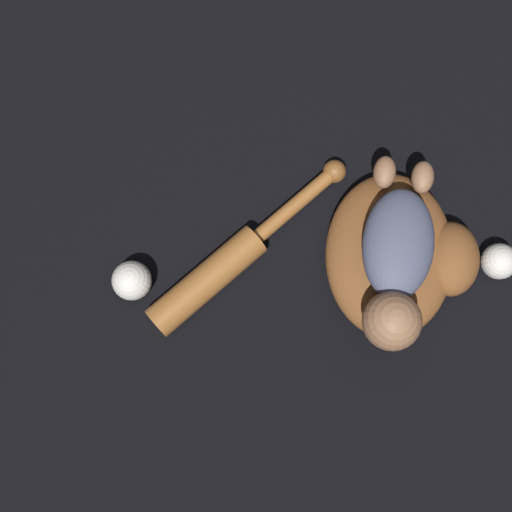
{
  "coord_description": "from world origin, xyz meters",
  "views": [
    {
      "loc": [
        0.3,
        -0.14,
        1.28
      ],
      "look_at": [
        0.05,
        -0.21,
        0.07
      ],
      "focal_mm": 50.0,
      "sensor_mm": 36.0,
      "label": 1
    }
  ],
  "objects_px": {
    "baseball_spare": "(499,261)",
    "baby_figure": "(396,264)",
    "baseball_bat": "(228,262)",
    "baseball": "(132,281)",
    "baseball_glove": "(400,255)"
  },
  "relations": [
    {
      "from": "baseball_bat",
      "to": "baseball",
      "type": "xyz_separation_m",
      "value": [
        0.08,
        -0.16,
        0.01
      ]
    },
    {
      "from": "baseball_bat",
      "to": "baseball",
      "type": "distance_m",
      "value": 0.17
    },
    {
      "from": "baby_figure",
      "to": "baseball_bat",
      "type": "xyz_separation_m",
      "value": [
        0.05,
        -0.28,
        -0.1
      ]
    },
    {
      "from": "baseball_glove",
      "to": "baseball",
      "type": "bearing_deg",
      "value": -69.3
    },
    {
      "from": "baseball_glove",
      "to": "baseball_spare",
      "type": "bearing_deg",
      "value": 102.75
    },
    {
      "from": "baseball_spare",
      "to": "baby_figure",
      "type": "bearing_deg",
      "value": -67.41
    },
    {
      "from": "baseball_glove",
      "to": "baseball_bat",
      "type": "height_order",
      "value": "baseball_glove"
    },
    {
      "from": "baseball_glove",
      "to": "baseball_bat",
      "type": "xyz_separation_m",
      "value": [
        0.09,
        -0.29,
        -0.02
      ]
    },
    {
      "from": "baseball_glove",
      "to": "baseball",
      "type": "xyz_separation_m",
      "value": [
        0.17,
        -0.45,
        -0.01
      ]
    },
    {
      "from": "baseball_bat",
      "to": "baseball_spare",
      "type": "height_order",
      "value": "baseball_spare"
    },
    {
      "from": "baby_figure",
      "to": "baseball",
      "type": "relative_size",
      "value": 4.8
    },
    {
      "from": "baseball",
      "to": "baseball_spare",
      "type": "relative_size",
      "value": 1.09
    },
    {
      "from": "baseball_spare",
      "to": "baseball_bat",
      "type": "bearing_deg",
      "value": -74.47
    },
    {
      "from": "baby_figure",
      "to": "baseball_bat",
      "type": "height_order",
      "value": "baby_figure"
    },
    {
      "from": "baseball_glove",
      "to": "baseball_spare",
      "type": "distance_m",
      "value": 0.18
    }
  ]
}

